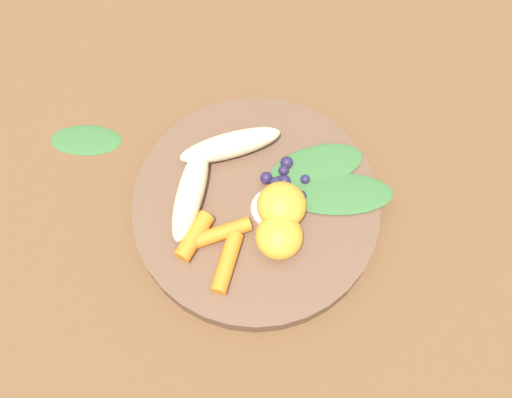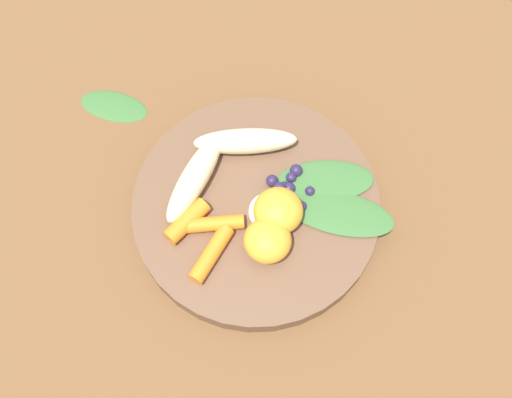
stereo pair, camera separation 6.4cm
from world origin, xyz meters
TOP-DOWN VIEW (x-y plane):
  - ground_plane at (0.00, 0.00)m, footprint 2.40×2.40m
  - bowl at (0.00, 0.00)m, footprint 0.26×0.26m
  - banana_peeled_left at (0.07, 0.02)m, footprint 0.05×0.12m
  - banana_peeled_right at (0.05, -0.05)m, footprint 0.10×0.09m
  - orange_segment_near at (-0.03, -0.00)m, footprint 0.05×0.05m
  - orange_segment_far at (-0.04, 0.03)m, footprint 0.05×0.05m
  - carrot_front at (0.04, 0.06)m, footprint 0.02×0.05m
  - carrot_mid_left at (0.02, 0.05)m, footprint 0.06×0.06m
  - carrot_mid_right at (0.00, 0.07)m, footprint 0.02×0.06m
  - blueberry_pile at (-0.02, -0.03)m, footprint 0.05×0.06m
  - coconut_shred_patch at (-0.02, -0.00)m, footprint 0.04×0.04m
  - kale_leaf_left at (-0.08, -0.04)m, footprint 0.13×0.09m
  - kale_leaf_right at (-0.04, -0.06)m, footprint 0.11×0.10m
  - kale_leaf_stray at (0.22, -0.01)m, footprint 0.09×0.07m

SIDE VIEW (x-z plane):
  - ground_plane at x=0.00m, z-range 0.00..0.00m
  - kale_leaf_stray at x=0.22m, z-range 0.00..0.01m
  - bowl at x=0.00m, z-range 0.00..0.02m
  - coconut_shred_patch at x=-0.02m, z-range 0.02..0.03m
  - kale_leaf_left at x=-0.08m, z-range 0.02..0.03m
  - kale_leaf_right at x=-0.04m, z-range 0.02..0.03m
  - carrot_mid_left at x=0.02m, z-range 0.02..0.04m
  - blueberry_pile at x=-0.02m, z-range 0.02..0.04m
  - carrot_mid_right at x=0.00m, z-range 0.02..0.04m
  - carrot_front at x=0.04m, z-range 0.02..0.04m
  - banana_peeled_left at x=0.07m, z-range 0.02..0.05m
  - banana_peeled_right at x=0.05m, z-range 0.02..0.05m
  - orange_segment_far at x=-0.04m, z-range 0.02..0.06m
  - orange_segment_near at x=-0.03m, z-range 0.02..0.06m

